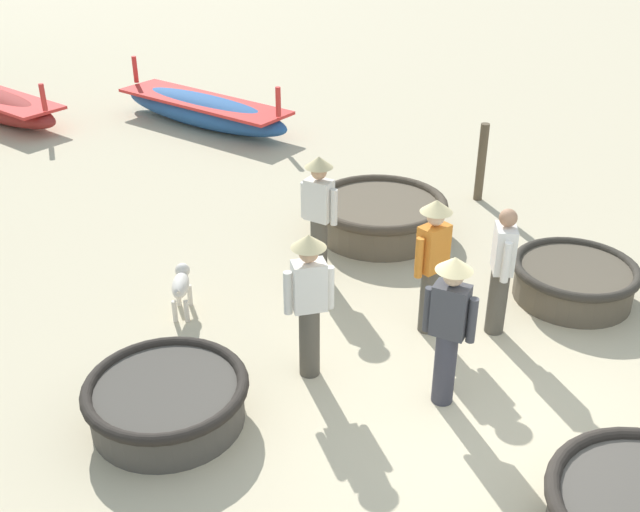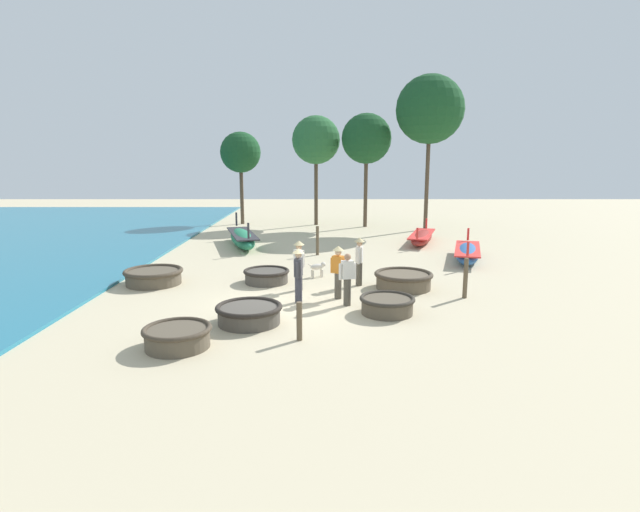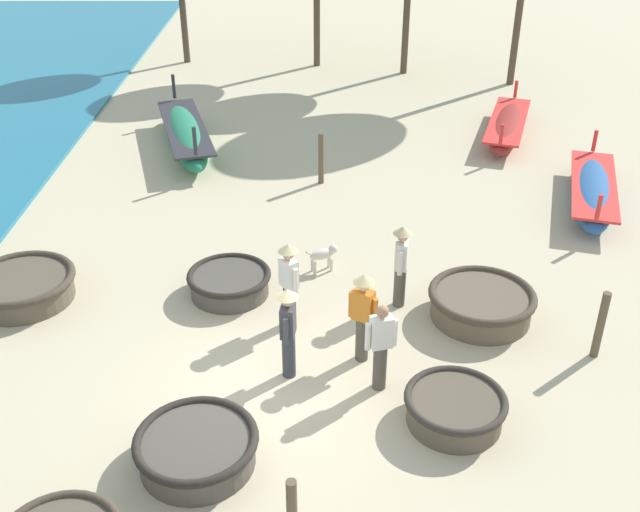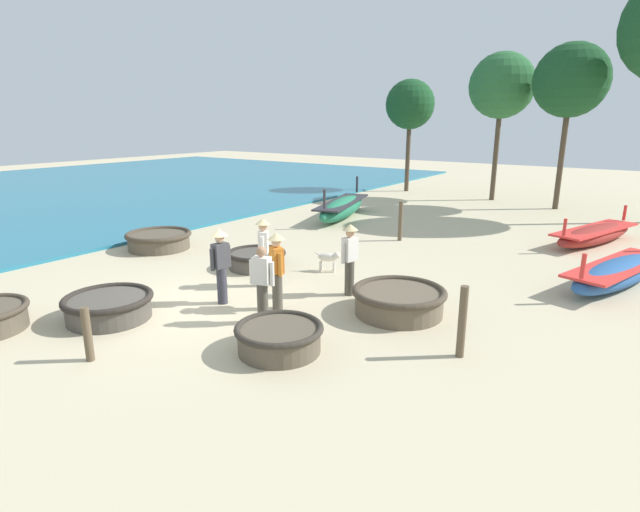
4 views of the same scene
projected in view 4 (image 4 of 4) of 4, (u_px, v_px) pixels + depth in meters
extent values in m
plane|color=#C6B793|center=(195.00, 306.00, 10.84)|extent=(80.00, 80.00, 0.00)
cylinder|color=brown|center=(279.00, 340.00, 8.68)|extent=(1.44, 1.44, 0.43)
torus|color=#332D26|center=(279.00, 328.00, 8.62)|extent=(1.56, 1.56, 0.12)
cylinder|color=brown|center=(399.00, 303.00, 10.35)|extent=(1.81, 1.81, 0.49)
torus|color=#42382B|center=(399.00, 292.00, 10.29)|extent=(1.96, 1.96, 0.15)
cylinder|color=brown|center=(159.00, 242.00, 15.60)|extent=(1.86, 1.86, 0.46)
torus|color=#42382B|center=(158.00, 234.00, 15.53)|extent=(2.01, 2.01, 0.15)
cylinder|color=#4C473F|center=(109.00, 309.00, 10.09)|extent=(1.64, 1.64, 0.44)
torus|color=#28231E|center=(108.00, 298.00, 10.04)|extent=(1.77, 1.77, 0.13)
cylinder|color=#4C473F|center=(256.00, 260.00, 13.59)|extent=(1.49, 1.49, 0.41)
torus|color=#28231E|center=(256.00, 253.00, 13.54)|extent=(1.61, 1.61, 0.12)
ellipsoid|color=#285693|center=(618.00, 273.00, 12.12)|extent=(2.16, 4.41, 0.62)
cube|color=red|center=(619.00, 265.00, 12.07)|extent=(2.10, 4.09, 0.06)
cylinder|color=red|center=(583.00, 266.00, 10.79)|extent=(0.10, 0.10, 0.56)
ellipsoid|color=maroon|center=(595.00, 235.00, 16.22)|extent=(2.25, 4.45, 0.59)
cube|color=red|center=(595.00, 229.00, 16.17)|extent=(2.17, 4.13, 0.06)
cylinder|color=red|center=(625.00, 213.00, 17.25)|extent=(0.10, 0.10, 0.53)
cylinder|color=red|center=(565.00, 227.00, 14.93)|extent=(0.10, 0.10, 0.53)
ellipsoid|color=#237551|center=(342.00, 208.00, 20.49)|extent=(2.36, 5.08, 0.80)
cube|color=#2D2D33|center=(342.00, 202.00, 20.42)|extent=(2.28, 4.71, 0.06)
cylinder|color=#2D2D33|center=(357.00, 184.00, 22.39)|extent=(0.10, 0.10, 0.72)
cylinder|color=#2D2D33|center=(324.00, 199.00, 18.21)|extent=(0.10, 0.10, 0.72)
cylinder|color=#383842|center=(222.00, 285.00, 10.91)|extent=(0.22, 0.22, 0.82)
cube|color=#3D3D42|center=(220.00, 256.00, 10.73)|extent=(0.26, 0.36, 0.54)
sphere|color=#DBB28E|center=(219.00, 238.00, 10.63)|extent=(0.20, 0.20, 0.20)
cylinder|color=#3D3D42|center=(212.00, 260.00, 10.59)|extent=(0.09, 0.09, 0.48)
cylinder|color=#3D3D42|center=(229.00, 256.00, 10.90)|extent=(0.09, 0.09, 0.48)
cone|color=#D1BC84|center=(219.00, 232.00, 10.59)|extent=(0.36, 0.36, 0.14)
cylinder|color=#4C473D|center=(264.00, 270.00, 12.06)|extent=(0.22, 0.22, 0.82)
cube|color=silver|center=(263.00, 242.00, 11.88)|extent=(0.37, 0.40, 0.54)
sphere|color=tan|center=(263.00, 227.00, 11.78)|extent=(0.20, 0.20, 0.20)
cylinder|color=silver|center=(262.00, 247.00, 11.68)|extent=(0.09, 0.09, 0.48)
cylinder|color=silver|center=(264.00, 242.00, 12.11)|extent=(0.09, 0.09, 0.48)
cone|color=#D1BC84|center=(263.00, 221.00, 11.75)|extent=(0.36, 0.36, 0.14)
cylinder|color=#4C473D|center=(349.00, 278.00, 11.44)|extent=(0.22, 0.22, 0.82)
cube|color=silver|center=(350.00, 249.00, 11.26)|extent=(0.28, 0.38, 0.54)
sphere|color=tan|center=(350.00, 233.00, 11.16)|extent=(0.20, 0.20, 0.20)
cylinder|color=silver|center=(343.00, 253.00, 11.13)|extent=(0.09, 0.09, 0.48)
cylinder|color=silver|center=(356.00, 250.00, 11.42)|extent=(0.09, 0.09, 0.48)
cone|color=#D1BC84|center=(350.00, 227.00, 11.13)|extent=(0.36, 0.36, 0.14)
cylinder|color=#4C473D|center=(263.00, 303.00, 9.86)|extent=(0.22, 0.22, 0.82)
cube|color=silver|center=(262.00, 270.00, 9.68)|extent=(0.39, 0.30, 0.54)
sphere|color=#A37556|center=(261.00, 251.00, 9.58)|extent=(0.20, 0.20, 0.20)
cylinder|color=silver|center=(252.00, 272.00, 9.77)|extent=(0.09, 0.09, 0.48)
cylinder|color=silver|center=(272.00, 274.00, 9.62)|extent=(0.09, 0.09, 0.48)
cylinder|color=#4C473D|center=(277.00, 291.00, 10.58)|extent=(0.22, 0.22, 0.82)
cube|color=orange|center=(277.00, 260.00, 10.40)|extent=(0.40, 0.36, 0.54)
sphere|color=#DBB28E|center=(276.00, 242.00, 10.30)|extent=(0.20, 0.20, 0.20)
cylinder|color=orange|center=(280.00, 265.00, 10.22)|extent=(0.09, 0.09, 0.48)
cylinder|color=orange|center=(273.00, 260.00, 10.61)|extent=(0.09, 0.09, 0.48)
cone|color=#D1BC84|center=(276.00, 236.00, 10.27)|extent=(0.36, 0.36, 0.14)
ellipsoid|color=beige|center=(328.00, 257.00, 13.22)|extent=(0.56, 0.39, 0.22)
sphere|color=beige|center=(337.00, 255.00, 13.15)|extent=(0.18, 0.18, 0.18)
cylinder|color=beige|center=(319.00, 255.00, 13.26)|extent=(0.20, 0.12, 0.16)
cylinder|color=beige|center=(335.00, 266.00, 13.32)|extent=(0.06, 0.06, 0.28)
cylinder|color=beige|center=(334.00, 267.00, 13.18)|extent=(0.06, 0.06, 0.28)
cylinder|color=beige|center=(322.00, 265.00, 13.39)|extent=(0.06, 0.06, 0.28)
cylinder|color=beige|center=(320.00, 267.00, 13.26)|extent=(0.06, 0.06, 0.28)
cylinder|color=brown|center=(462.00, 322.00, 8.38)|extent=(0.14, 0.14, 1.27)
cylinder|color=brown|center=(400.00, 221.00, 16.55)|extent=(0.14, 0.14, 1.32)
cylinder|color=brown|center=(87.00, 334.00, 8.28)|extent=(0.14, 0.14, 0.95)
cylinder|color=#4C3D2D|center=(408.00, 157.00, 27.79)|extent=(0.24, 0.24, 3.78)
sphere|color=#194723|center=(410.00, 104.00, 27.04)|extent=(2.65, 2.65, 2.65)
cylinder|color=#4C3D2D|center=(496.00, 155.00, 24.59)|extent=(0.24, 0.24, 4.40)
sphere|color=#286033|center=(502.00, 85.00, 23.72)|extent=(3.08, 3.08, 3.08)
cylinder|color=#4C3D2D|center=(561.00, 159.00, 22.06)|extent=(0.24, 0.24, 4.44)
sphere|color=#194723|center=(571.00, 80.00, 21.18)|extent=(3.11, 3.11, 3.11)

